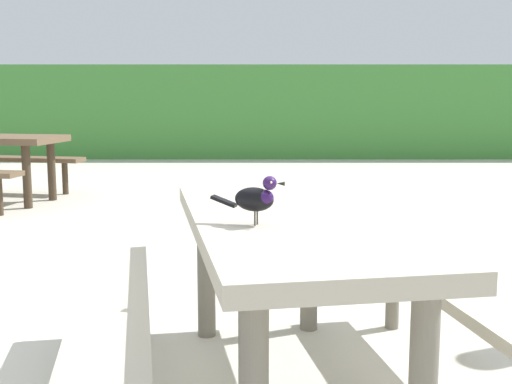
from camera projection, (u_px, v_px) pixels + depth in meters
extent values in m
plane|color=beige|center=(243.00, 381.00, 2.85)|extent=(60.00, 60.00, 0.00)
cube|color=#428438|center=(255.00, 111.00, 13.01)|extent=(28.00, 2.24, 1.69)
cube|color=#B2A893|center=(291.00, 225.00, 2.64)|extent=(1.06, 1.90, 0.07)
cylinder|color=slate|center=(425.00, 384.00, 2.05)|extent=(0.09, 0.09, 0.67)
cylinder|color=slate|center=(208.00, 271.00, 3.33)|extent=(0.09, 0.09, 0.67)
cylinder|color=slate|center=(311.00, 267.00, 3.42)|extent=(0.09, 0.09, 0.67)
cube|color=#B2A893|center=(114.00, 305.00, 2.56)|extent=(0.57, 1.73, 0.05)
cylinder|color=slate|center=(120.00, 307.00, 3.22)|extent=(0.07, 0.07, 0.39)
cube|color=#B2A893|center=(453.00, 287.00, 2.80)|extent=(0.57, 1.73, 0.05)
cylinder|color=slate|center=(395.00, 292.00, 3.46)|extent=(0.07, 0.07, 0.39)
ellipsoid|color=black|center=(256.00, 199.00, 2.44)|extent=(0.16, 0.12, 0.09)
ellipsoid|color=#2D144C|center=(267.00, 198.00, 2.43)|extent=(0.08, 0.08, 0.06)
sphere|color=#2D144C|center=(271.00, 183.00, 2.41)|extent=(0.05, 0.05, 0.05)
sphere|color=#EAE08C|center=(276.00, 181.00, 2.43)|extent=(0.01, 0.01, 0.01)
sphere|color=#EAE08C|center=(273.00, 183.00, 2.39)|extent=(0.01, 0.01, 0.01)
cone|color=black|center=(282.00, 184.00, 2.40)|extent=(0.03, 0.03, 0.02)
cube|color=black|center=(226.00, 201.00, 2.49)|extent=(0.11, 0.07, 0.04)
cylinder|color=#47423D|center=(259.00, 217.00, 2.46)|extent=(0.01, 0.01, 0.05)
cylinder|color=#47423D|center=(257.00, 218.00, 2.44)|extent=(0.01, 0.01, 0.05)
cylinder|color=#423324|center=(29.00, 177.00, 6.99)|extent=(0.09, 0.09, 0.67)
cylinder|color=#423324|center=(53.00, 171.00, 7.51)|extent=(0.09, 0.09, 0.67)
cylinder|color=#423324|center=(1.00, 196.00, 6.61)|extent=(0.07, 0.07, 0.39)
cube|color=brown|center=(17.00, 159.00, 8.05)|extent=(1.73, 0.60, 0.05)
cylinder|color=#423324|center=(67.00, 178.00, 7.96)|extent=(0.07, 0.07, 0.39)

